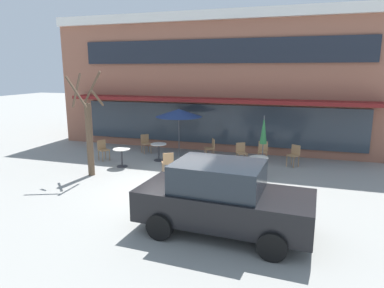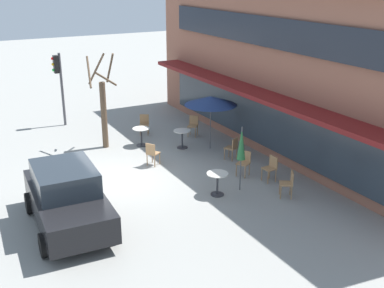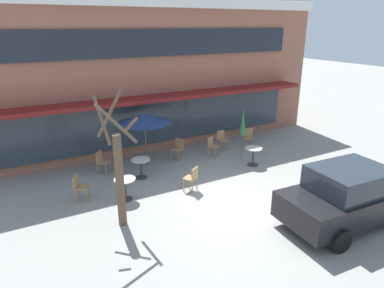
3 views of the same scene
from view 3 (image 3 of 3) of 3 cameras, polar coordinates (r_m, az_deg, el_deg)
name	(u,v)px [view 3 (image 3 of 3)]	position (r m, az deg, el deg)	size (l,w,h in m)	color
ground_plane	(237,206)	(11.23, 7.50, -10.21)	(80.00, 80.00, 0.00)	gray
building_facade	(129,68)	(18.85, -10.46, 12.35)	(17.10, 9.10, 6.63)	#935B47
cafe_table_near_wall	(141,165)	(12.97, -8.51, -3.53)	(0.70, 0.70, 0.76)	#333338
cafe_table_streetside	(125,186)	(11.48, -11.08, -6.82)	(0.70, 0.70, 0.76)	#333338
cafe_table_by_tree	(253,153)	(14.20, 10.18, -1.57)	(0.70, 0.70, 0.76)	#333338
patio_umbrella_green_folded	(145,118)	(13.55, -7.91, 4.25)	(2.10, 2.10, 2.20)	#4C4C51
patio_umbrella_cream_folded	(243,122)	(14.51, 8.48, 3.63)	(0.28, 0.28, 2.20)	#4C4C51
cafe_chair_0	(102,161)	(13.69, -14.82, -2.68)	(0.57, 0.57, 0.89)	#9E754C
cafe_chair_1	(79,186)	(11.84, -18.30, -6.60)	(0.54, 0.54, 0.89)	#9E754C
cafe_chair_2	(248,136)	(16.32, 9.40, 1.30)	(0.55, 0.55, 0.89)	#9E754C
cafe_chair_3	(222,139)	(15.81, 4.98, 0.90)	(0.41, 0.41, 0.89)	#9E754C
cafe_chair_4	(192,177)	(11.84, 0.03, -5.55)	(0.55, 0.55, 0.89)	#9E754C
cafe_chair_5	(178,147)	(14.66, -2.34, -0.55)	(0.54, 0.54, 0.89)	#9E754C
cafe_chair_6	(212,145)	(14.95, 3.39, -0.16)	(0.54, 0.54, 0.89)	#9E754C
parked_sedan	(350,196)	(10.86, 24.79, -7.81)	(4.29, 2.19, 1.76)	black
street_tree	(119,171)	(9.66, -12.10, -4.47)	(1.11, 1.10, 3.89)	brown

